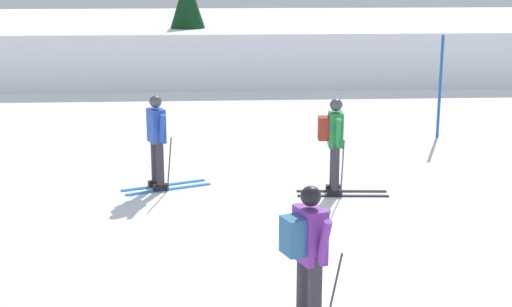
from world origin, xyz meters
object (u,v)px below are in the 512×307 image
(skier_blue, at_px, (157,139))
(trail_marker_pole, at_px, (440,87))
(skier_green, at_px, (334,141))
(conifer_far_left, at_px, (188,14))
(skier_purple, at_px, (308,254))

(skier_blue, distance_m, trail_marker_pole, 7.31)
(skier_green, distance_m, conifer_far_left, 14.00)
(skier_blue, relative_size, trail_marker_pole, 0.72)
(skier_purple, relative_size, skier_green, 1.00)
(skier_purple, xyz_separation_m, skier_green, (1.12, 5.17, -0.00))
(skier_purple, height_order, trail_marker_pole, trail_marker_pole)
(skier_green, relative_size, conifer_far_left, 0.47)
(skier_purple, distance_m, skier_blue, 6.01)
(skier_green, relative_size, trail_marker_pole, 0.72)
(conifer_far_left, bearing_deg, skier_green, -78.08)
(skier_purple, relative_size, skier_blue, 1.00)
(trail_marker_pole, height_order, conifer_far_left, conifer_far_left)
(skier_purple, height_order, conifer_far_left, conifer_far_left)
(skier_green, relative_size, skier_blue, 1.00)
(skier_green, distance_m, skier_blue, 3.13)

